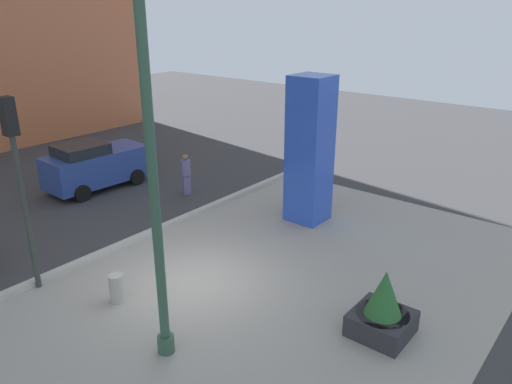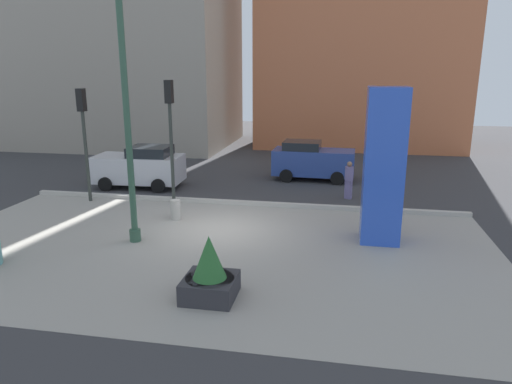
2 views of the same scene
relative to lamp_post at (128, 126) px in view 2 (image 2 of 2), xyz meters
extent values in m
plane|color=#38383A|center=(2.36, 5.62, -3.72)|extent=(60.00, 60.00, 0.00)
cube|color=#9E998E|center=(2.36, -0.38, -3.72)|extent=(18.00, 10.00, 0.02)
cube|color=#B7B2A8|center=(2.36, 4.74, -3.64)|extent=(18.00, 0.24, 0.16)
cylinder|color=#335642|center=(0.00, 0.00, -3.52)|extent=(0.36, 0.36, 0.40)
cylinder|color=#335642|center=(0.00, 0.00, -0.07)|extent=(0.20, 0.20, 7.29)
cube|color=blue|center=(7.74, 1.52, -1.27)|extent=(1.21, 1.21, 4.89)
cube|color=#2D2D33|center=(3.44, -3.28, -3.45)|extent=(1.26, 1.26, 0.53)
cylinder|color=#382819|center=(3.44, -3.28, -3.21)|extent=(1.19, 1.19, 0.04)
cone|color=#2D6B33|center=(3.44, -3.28, -2.65)|extent=(0.82, 0.82, 1.07)
cylinder|color=#B2ADA3|center=(0.52, 2.38, -3.34)|extent=(0.36, 0.36, 0.75)
cylinder|color=#333833|center=(-3.91, 4.13, -1.85)|extent=(0.14, 0.14, 3.74)
cube|color=black|center=(-3.91, 4.13, 0.48)|extent=(0.28, 0.32, 0.90)
sphere|color=red|center=(-3.91, 4.30, 0.21)|extent=(0.18, 0.18, 0.18)
cylinder|color=#333833|center=(-0.37, 4.57, -1.68)|extent=(0.14, 0.14, 4.08)
cube|color=black|center=(-0.37, 4.57, 0.81)|extent=(0.28, 0.32, 0.90)
sphere|color=yellow|center=(-0.37, 4.74, 1.08)|extent=(0.18, 0.18, 0.18)
cube|color=#2D4793|center=(5.07, 9.80, -2.83)|extent=(4.05, 1.88, 1.24)
cube|color=#1E2328|center=(4.47, 9.82, -2.00)|extent=(1.85, 1.59, 0.41)
cylinder|color=black|center=(6.34, 10.62, -3.40)|extent=(0.65, 0.24, 0.64)
cylinder|color=black|center=(6.28, 8.89, -3.40)|extent=(0.65, 0.24, 0.64)
cylinder|color=black|center=(3.87, 10.71, -3.40)|extent=(0.65, 0.24, 0.64)
cylinder|color=black|center=(3.80, 8.98, -3.40)|extent=(0.65, 0.24, 0.64)
cube|color=silver|center=(-2.89, 6.82, -2.84)|extent=(4.12, 2.09, 1.21)
cube|color=#1E2328|center=(-2.28, 6.85, -2.01)|extent=(1.90, 1.75, 0.45)
cylinder|color=black|center=(-4.09, 5.81, -3.40)|extent=(0.65, 0.25, 0.64)
cylinder|color=black|center=(-4.18, 7.70, -3.40)|extent=(0.65, 0.25, 0.64)
cylinder|color=black|center=(-1.59, 5.93, -3.40)|extent=(0.65, 0.25, 0.64)
cylinder|color=black|center=(-1.68, 7.82, -3.40)|extent=(0.65, 0.25, 0.64)
cube|color=slate|center=(6.79, 6.48, -3.32)|extent=(0.34, 0.29, 0.80)
cylinder|color=slate|center=(6.79, 6.48, -2.62)|extent=(0.47, 0.47, 0.60)
sphere|color=#8C664C|center=(6.79, 6.48, -2.21)|extent=(0.22, 0.22, 0.22)
camera|label=1|loc=(-5.49, -6.88, 3.20)|focal=34.52mm
camera|label=2|loc=(6.43, -13.27, 1.69)|focal=32.84mm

